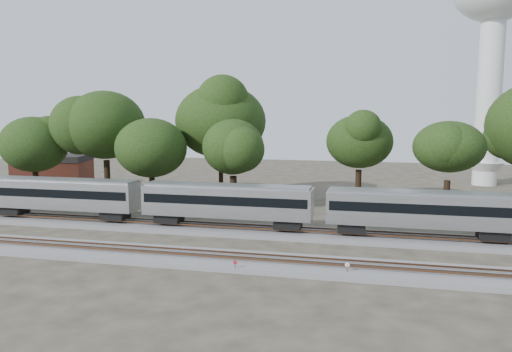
{
  "coord_description": "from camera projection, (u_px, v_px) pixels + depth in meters",
  "views": [
    {
      "loc": [
        11.54,
        -41.24,
        12.14
      ],
      "look_at": [
        0.85,
        5.0,
        5.88
      ],
      "focal_mm": 35.0,
      "sensor_mm": 36.0,
      "label": 1
    }
  ],
  "objects": [
    {
      "name": "switch_stand_white",
      "position": [
        347.0,
        268.0,
        36.51
      ],
      "size": [
        0.35,
        0.07,
        1.09
      ],
      "rotation": [
        0.0,
        0.0,
        -0.11
      ],
      "color": "#512D19",
      "rests_on": "ground"
    },
    {
      "name": "tree_6",
      "position": [
        449.0,
        147.0,
        55.04
      ],
      "size": [
        8.28,
        8.28,
        11.68
      ],
      "color": "black",
      "rests_on": "ground"
    },
    {
      "name": "tree_4",
      "position": [
        233.0,
        147.0,
        60.38
      ],
      "size": [
        7.88,
        7.88,
        11.11
      ],
      "color": "black",
      "rests_on": "ground"
    },
    {
      "name": "tree_2",
      "position": [
        151.0,
        148.0,
        61.79
      ],
      "size": [
        7.65,
        7.65,
        10.79
      ],
      "color": "black",
      "rests_on": "ground"
    },
    {
      "name": "brick_building",
      "position": [
        53.0,
        171.0,
        78.97
      ],
      "size": [
        12.2,
        9.82,
        5.18
      ],
      "rotation": [
        0.0,
        0.0,
        0.23
      ],
      "color": "brown",
      "rests_on": "ground"
    },
    {
      "name": "tree_5",
      "position": [
        359.0,
        142.0,
        65.28
      ],
      "size": [
        8.21,
        8.21,
        11.58
      ],
      "color": "black",
      "rests_on": "ground"
    },
    {
      "name": "tree_0",
      "position": [
        34.0,
        145.0,
        66.42
      ],
      "size": [
        7.77,
        7.77,
        10.95
      ],
      "color": "black",
      "rests_on": "ground"
    },
    {
      "name": "track_near",
      "position": [
        221.0,
        260.0,
        40.11
      ],
      "size": [
        160.0,
        5.0,
        0.73
      ],
      "color": "slate",
      "rests_on": "ground"
    },
    {
      "name": "switch_lever",
      "position": [
        310.0,
        273.0,
        37.06
      ],
      "size": [
        0.54,
        0.37,
        0.3
      ],
      "primitive_type": "cube",
      "rotation": [
        0.0,
        0.0,
        0.14
      ],
      "color": "#512D19",
      "rests_on": "ground"
    },
    {
      "name": "tree_3",
      "position": [
        220.0,
        121.0,
        66.95
      ],
      "size": [
        10.85,
        10.85,
        15.3
      ],
      "color": "black",
      "rests_on": "ground"
    },
    {
      "name": "switch_stand_red",
      "position": [
        235.0,
        265.0,
        37.39
      ],
      "size": [
        0.31,
        0.09,
        0.97
      ],
      "rotation": [
        0.0,
        0.0,
        -0.19
      ],
      "color": "#512D19",
      "rests_on": "ground"
    },
    {
      "name": "train",
      "position": [
        228.0,
        201.0,
        49.88
      ],
      "size": [
        89.44,
        3.08,
        4.54
      ],
      "color": "silver",
      "rests_on": "ground"
    },
    {
      "name": "ground",
      "position": [
        234.0,
        249.0,
        44.0
      ],
      "size": [
        160.0,
        160.0,
        0.0
      ],
      "primitive_type": "plane",
      "color": "#383328",
      "rests_on": "ground"
    },
    {
      "name": "track_far",
      "position": [
        250.0,
        231.0,
        49.76
      ],
      "size": [
        160.0,
        5.0,
        0.73
      ],
      "color": "slate",
      "rests_on": "ground"
    },
    {
      "name": "water_tower",
      "position": [
        494.0,
        12.0,
        78.36
      ],
      "size": [
        13.44,
        13.44,
        37.21
      ],
      "color": "silver",
      "rests_on": "ground"
    },
    {
      "name": "tree_1",
      "position": [
        105.0,
        125.0,
        66.33
      ],
      "size": [
        10.38,
        10.38,
        14.63
      ],
      "color": "black",
      "rests_on": "ground"
    }
  ]
}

